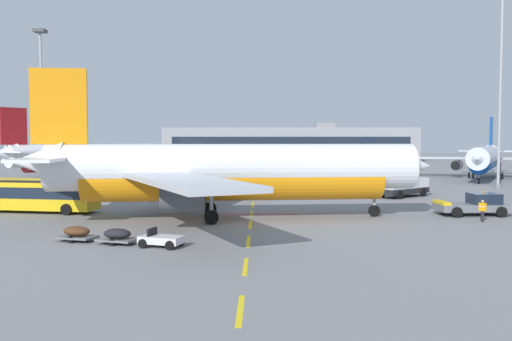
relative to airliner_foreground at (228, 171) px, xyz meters
name	(u,v)px	position (x,y,z in m)	size (l,w,h in m)	color
ground	(436,194)	(23.92, 20.76, -3.95)	(400.00, 400.00, 0.00)	slate
apron_paint_markings	(254,195)	(1.92, 19.12, -3.95)	(8.00, 96.85, 0.01)	yellow
airliner_foreground	(228,171)	(0.00, 0.00, 0.00)	(34.82, 34.42, 12.20)	white
pushback_tug	(474,205)	(21.29, 2.34, -3.05)	(6.15, 3.47, 2.08)	slate
airliner_mid_left	(485,158)	(40.07, 45.76, -0.47)	(27.80, 29.32, 10.75)	silver
airliner_far_center	(86,156)	(-36.37, 76.89, -0.96)	(24.10, 22.45, 9.23)	white
airliner_far_right	(86,157)	(-26.91, 47.54, -0.25)	(26.79, 29.02, 11.43)	white
apron_shuttle_bus	(32,193)	(-17.93, 3.97, -2.20)	(12.30, 4.63, 3.00)	yellow
catering_truck	(402,183)	(18.85, 17.27, -2.30)	(6.92, 6.31, 3.14)	black
baggage_train	(118,236)	(-6.26, -11.02, -3.42)	(8.64, 4.03, 1.14)	silver
ground_crew_worker	(483,209)	(20.41, -1.57, -2.94)	(0.51, 0.61, 1.76)	#232328
apron_light_mast_near	(41,87)	(-32.36, 42.51, 11.10)	(1.80, 1.80, 24.10)	slate
apron_light_mast_far	(501,59)	(34.83, 28.72, 13.33)	(1.80, 1.80, 28.21)	slate
terminal_satellite	(289,144)	(11.76, 128.21, 1.17)	(76.46, 24.83, 11.81)	gray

